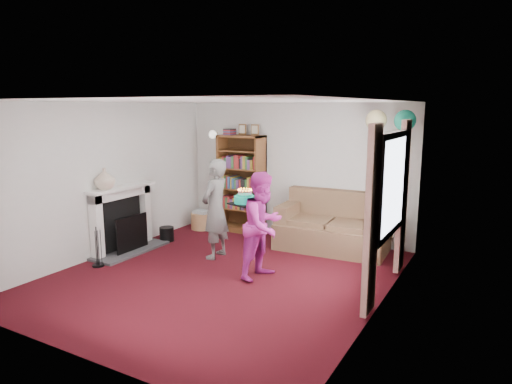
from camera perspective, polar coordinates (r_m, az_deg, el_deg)
The scene contains 16 objects.
ground at distance 6.76m, azimuth -4.30°, elevation -10.46°, with size 5.00×5.00×0.00m, color black.
wall_back at distance 8.59m, azimuth 4.89°, elevation 2.70°, with size 4.50×0.02×2.50m, color silver.
wall_left at distance 7.88m, azimuth -18.26°, elevation 1.49°, with size 0.02×5.00×2.50m, color silver.
wall_right at distance 5.51m, azimuth 15.51°, elevation -2.09°, with size 0.02×5.00×2.50m, color silver.
ceiling at distance 6.31m, azimuth -4.62°, elevation 11.30°, with size 4.50×5.00×0.01m, color white.
fireplace at distance 8.03m, azimuth -16.12°, elevation -3.61°, with size 0.55×1.80×1.12m.
window_bay at distance 6.11m, azimuth 16.35°, elevation -1.37°, with size 0.14×2.02×2.20m.
wall_sconce at distance 9.26m, azimuth -5.41°, elevation 7.18°, with size 0.16×0.23×0.16m.
bookcase at distance 8.93m, azimuth -1.74°, elevation 0.94°, with size 0.90×0.42×2.10m.
sofa at distance 8.02m, azimuth 9.68°, elevation -4.46°, with size 1.85×0.98×0.98m.
wicker_basket at distance 9.27m, azimuth -6.79°, elevation -3.53°, with size 0.43×0.43×0.38m.
person_striped at distance 7.37m, azimuth -5.10°, elevation -2.12°, with size 0.59×0.39×1.62m, color black.
person_magenta at distance 6.49m, azimuth 0.92°, elevation -4.19°, with size 0.75×0.58×1.54m, color #AD2283.
birthday_cake at distance 6.62m, azimuth -1.40°, elevation -0.97°, with size 0.38×0.38×0.22m.
balloons at distance 7.40m, azimuth 16.45°, elevation 8.59°, with size 0.77×0.34×1.69m.
mantel_vase at distance 7.67m, azimuth -18.39°, elevation 1.59°, with size 0.33×0.33×0.34m, color beige.
Camera 1 is at (3.51, -5.24, 2.42)m, focal length 32.00 mm.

